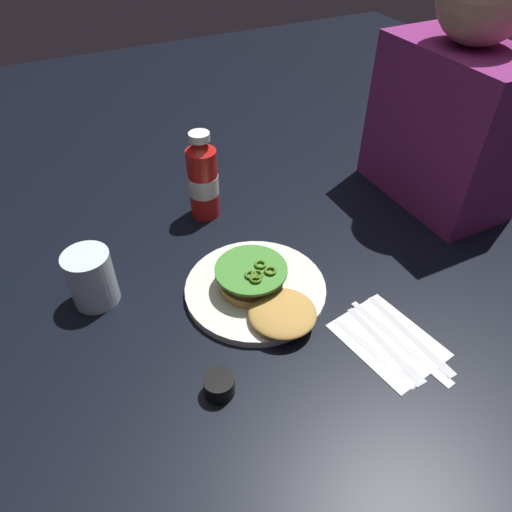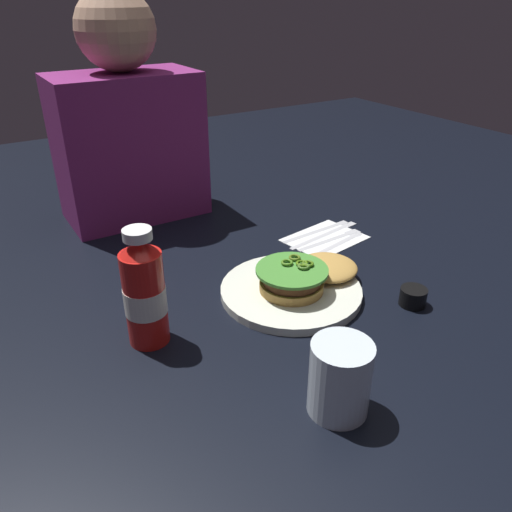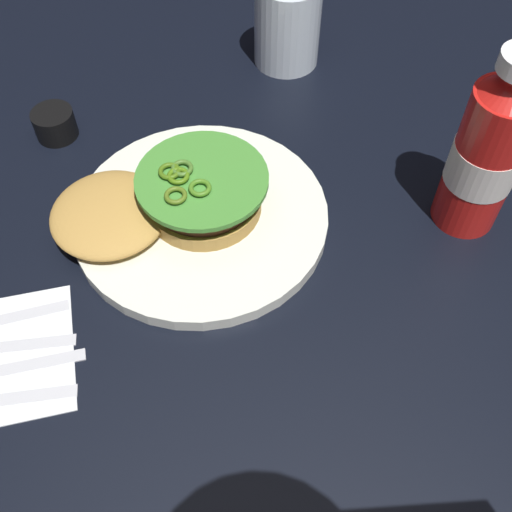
# 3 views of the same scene
# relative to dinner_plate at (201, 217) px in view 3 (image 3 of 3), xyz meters

# --- Properties ---
(ground_plane) EXTENTS (3.00, 3.00, 0.00)m
(ground_plane) POSITION_rel_dinner_plate_xyz_m (-0.04, -0.05, -0.01)
(ground_plane) COLOR black
(dinner_plate) EXTENTS (0.27, 0.27, 0.02)m
(dinner_plate) POSITION_rel_dinner_plate_xyz_m (0.00, 0.00, 0.00)
(dinner_plate) COLOR silver
(dinner_plate) RESTS_ON ground_plane
(burger_sandwich) EXTENTS (0.23, 0.14, 0.05)m
(burger_sandwich) POSITION_rel_dinner_plate_xyz_m (0.03, -0.00, 0.03)
(burger_sandwich) COLOR #B68840
(burger_sandwich) RESTS_ON dinner_plate
(ketchup_bottle) EXTENTS (0.07, 0.07, 0.21)m
(ketchup_bottle) POSITION_rel_dinner_plate_xyz_m (-0.28, 0.01, 0.09)
(ketchup_bottle) COLOR red
(ketchup_bottle) RESTS_ON ground_plane
(water_glass) EXTENTS (0.09, 0.09, 0.11)m
(water_glass) POSITION_rel_dinner_plate_xyz_m (-0.12, -0.28, 0.05)
(water_glass) COLOR silver
(water_glass) RESTS_ON ground_plane
(condiment_cup) EXTENTS (0.05, 0.05, 0.03)m
(condiment_cup) POSITION_rel_dinner_plate_xyz_m (0.17, -0.15, 0.01)
(condiment_cup) COLOR black
(condiment_cup) RESTS_ON ground_plane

